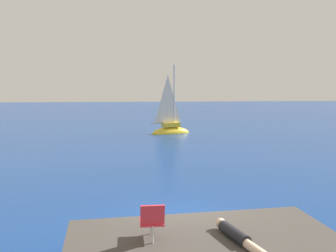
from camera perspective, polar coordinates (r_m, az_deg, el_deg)
ground_plane at (r=10.95m, az=1.65°, el=-14.73°), size 160.00×160.00×0.00m
boulder_seaward at (r=10.77m, az=17.61°, el=-15.41°), size 1.59×1.45×1.01m
boulder_inland at (r=9.81m, az=-3.10°, el=-17.32°), size 1.09×1.05×0.56m
sailboat_near at (r=30.35m, az=0.39°, el=-0.54°), size 3.41×2.00×6.16m
person_sunbather at (r=7.87m, az=10.66°, el=-16.29°), size 0.65×1.72×0.25m
beach_chair at (r=7.69m, az=-2.47°, el=-14.13°), size 0.49×0.60×0.80m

